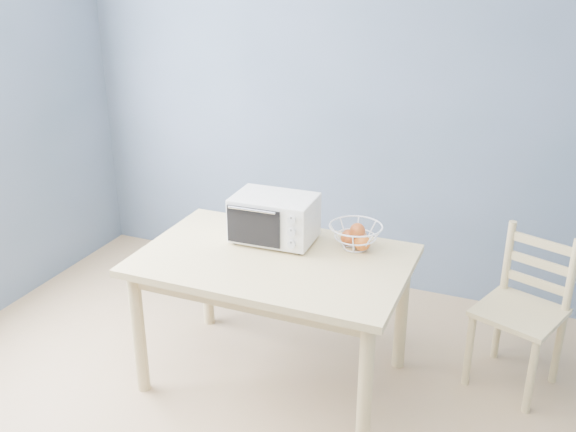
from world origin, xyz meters
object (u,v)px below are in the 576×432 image
at_px(toaster_oven, 271,217).
at_px(fruit_basket, 356,235).
at_px(dining_table, 273,274).
at_px(dining_chair, 522,313).

bearing_deg(toaster_oven, fruit_basket, 8.09).
distance_m(dining_table, toaster_oven, 0.32).
xyz_separation_m(dining_table, toaster_oven, (-0.09, 0.19, 0.24)).
bearing_deg(dining_chair, fruit_basket, -145.79).
height_order(dining_table, dining_chair, dining_chair).
distance_m(dining_table, dining_chair, 1.35).
bearing_deg(toaster_oven, dining_table, -65.67).
relative_size(toaster_oven, dining_chair, 0.52).
bearing_deg(toaster_oven, dining_chair, 10.60).
bearing_deg(dining_chair, dining_table, -138.21).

